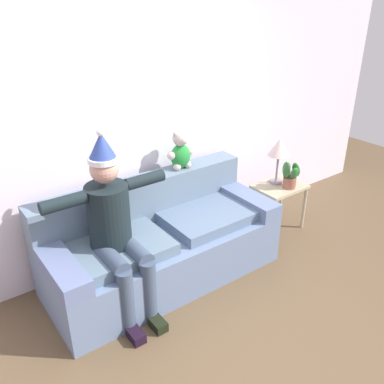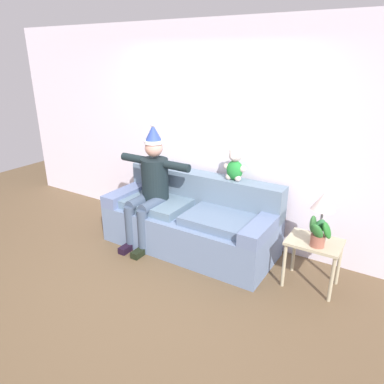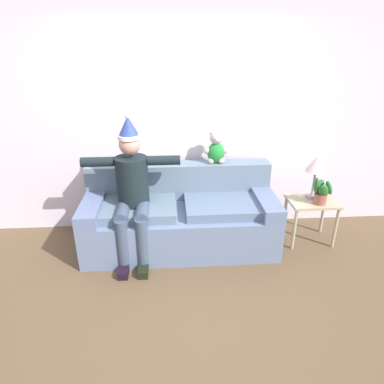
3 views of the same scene
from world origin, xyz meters
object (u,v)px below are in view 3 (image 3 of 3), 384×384
object	(u,v)px
potted_plant	(321,192)
side_table	(311,207)
teddy_bear	(216,149)
person_seated	(132,188)
couch	(180,216)
table_lamp	(316,166)

from	to	relation	value
potted_plant	side_table	bearing A→B (deg)	114.18
teddy_bear	side_table	world-z (taller)	teddy_bear
side_table	person_seated	bearing A→B (deg)	-176.74
couch	potted_plant	xyz separation A→B (m)	(1.55, -0.14, 0.32)
couch	side_table	xyz separation A→B (m)	(1.51, -0.05, 0.09)
couch	side_table	world-z (taller)	couch
couch	side_table	bearing A→B (deg)	-2.00
person_seated	potted_plant	distance (m)	2.06
couch	table_lamp	world-z (taller)	table_lamp
side_table	potted_plant	world-z (taller)	potted_plant
side_table	potted_plant	size ratio (longest dim) A/B	1.71
person_seated	side_table	xyz separation A→B (m)	(2.02, 0.11, -0.36)
table_lamp	potted_plant	xyz separation A→B (m)	(0.02, -0.17, -0.24)
table_lamp	potted_plant	bearing A→B (deg)	-82.51
person_seated	table_lamp	world-z (taller)	person_seated
teddy_bear	side_table	bearing A→B (deg)	-16.69
person_seated	table_lamp	size ratio (longest dim) A/B	3.07
teddy_bear	potted_plant	world-z (taller)	teddy_bear
couch	potted_plant	distance (m)	1.59
couch	person_seated	size ratio (longest dim) A/B	1.37
person_seated	teddy_bear	size ratio (longest dim) A/B	4.06
potted_plant	person_seated	bearing A→B (deg)	-179.33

